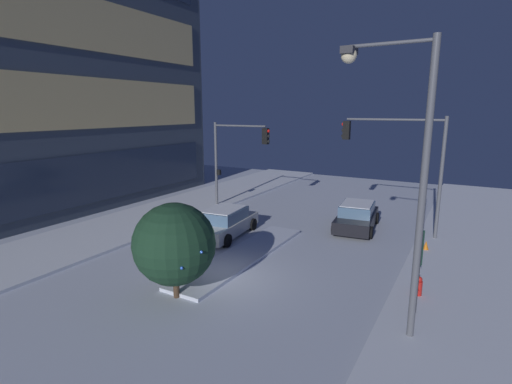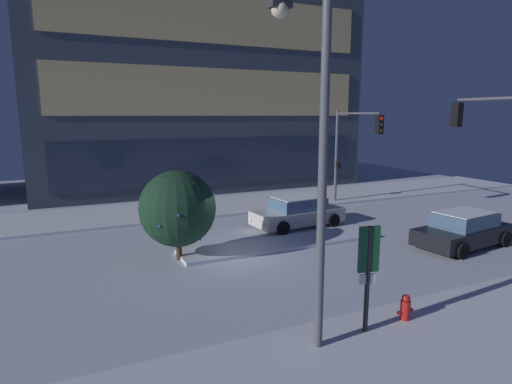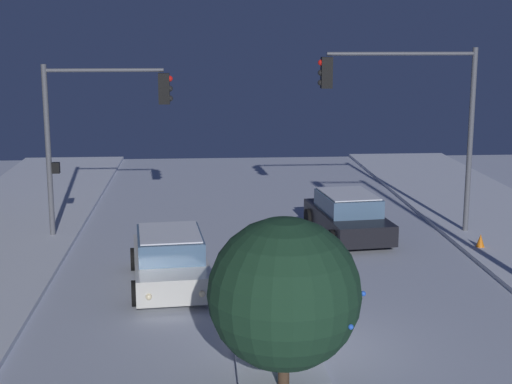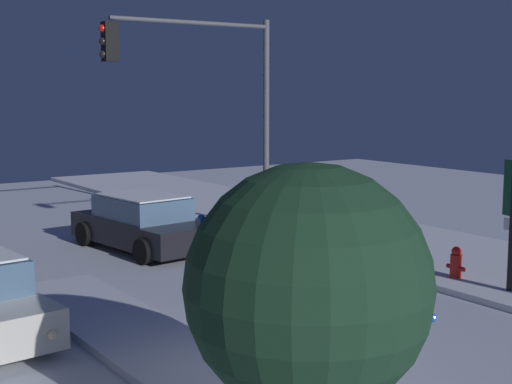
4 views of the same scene
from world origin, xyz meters
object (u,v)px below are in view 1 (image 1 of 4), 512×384
(car_far, at_px, (225,223))
(fire_hydrant, at_px, (418,288))
(decorated_tree_median, at_px, (174,244))
(traffic_light_corner_far_right, at_px, (236,151))
(construction_cone, at_px, (426,246))
(parking_info_sign, at_px, (418,264))
(street_lamp_arched, at_px, (401,154))
(car_near, at_px, (357,216))
(traffic_light_corner_near_right, at_px, (399,152))

(car_far, xyz_separation_m, fire_hydrant, (-2.48, -9.92, -0.31))
(fire_hydrant, relative_size, decorated_tree_median, 0.24)
(traffic_light_corner_far_right, height_order, decorated_tree_median, traffic_light_corner_far_right)
(fire_hydrant, distance_m, construction_cone, 5.12)
(construction_cone, bearing_deg, parking_info_sign, -176.78)
(fire_hydrant, bearing_deg, decorated_tree_median, 118.76)
(car_far, distance_m, traffic_light_corner_far_right, 6.55)
(traffic_light_corner_far_right, bearing_deg, street_lamp_arched, -41.04)
(car_near, height_order, car_far, same)
(traffic_light_corner_far_right, relative_size, fire_hydrant, 6.90)
(traffic_light_corner_near_right, relative_size, street_lamp_arched, 0.75)
(traffic_light_corner_near_right, height_order, parking_info_sign, traffic_light_corner_near_right)
(car_far, relative_size, traffic_light_corner_near_right, 0.76)
(car_far, bearing_deg, fire_hydrant, 70.63)
(decorated_tree_median, relative_size, construction_cone, 6.28)
(car_near, xyz_separation_m, construction_cone, (-2.05, -3.85, -0.44))
(decorated_tree_median, bearing_deg, traffic_light_corner_far_right, 22.57)
(car_near, distance_m, fire_hydrant, 8.28)
(street_lamp_arched, relative_size, fire_hydrant, 10.09)
(street_lamp_arched, xyz_separation_m, decorated_tree_median, (-1.35, 7.04, -3.41))
(street_lamp_arched, relative_size, parking_info_sign, 2.96)
(parking_info_sign, bearing_deg, decorated_tree_median, 31.07)
(traffic_light_corner_far_right, bearing_deg, parking_info_sign, -35.69)
(car_far, height_order, street_lamp_arched, street_lamp_arched)
(car_far, relative_size, decorated_tree_median, 1.39)
(car_near, distance_m, decorated_tree_median, 11.86)
(street_lamp_arched, bearing_deg, car_near, -68.00)
(car_near, height_order, street_lamp_arched, street_lamp_arched)
(construction_cone, bearing_deg, car_near, 61.93)
(decorated_tree_median, bearing_deg, construction_cone, -38.02)
(traffic_light_corner_near_right, bearing_deg, traffic_light_corner_far_right, -2.49)
(street_lamp_arched, height_order, decorated_tree_median, street_lamp_arched)
(car_far, height_order, traffic_light_corner_near_right, traffic_light_corner_near_right)
(fire_hydrant, bearing_deg, traffic_light_corner_far_right, 58.52)
(street_lamp_arched, distance_m, construction_cone, 9.41)
(car_far, xyz_separation_m, parking_info_sign, (-3.84, -9.98, 1.10))
(traffic_light_corner_far_right, xyz_separation_m, construction_cone, (-2.49, -12.10, -3.69))
(decorated_tree_median, distance_m, construction_cone, 11.86)
(fire_hydrant, bearing_deg, car_far, 75.95)
(traffic_light_corner_far_right, relative_size, decorated_tree_median, 1.67)
(decorated_tree_median, bearing_deg, car_near, -16.66)
(car_near, distance_m, construction_cone, 4.38)
(car_far, bearing_deg, construction_cone, 99.93)
(car_far, xyz_separation_m, decorated_tree_median, (-6.62, -2.39, 1.29))
(fire_hydrant, distance_m, parking_info_sign, 1.96)
(street_lamp_arched, xyz_separation_m, parking_info_sign, (1.42, -0.55, -3.60))
(traffic_light_corner_far_right, bearing_deg, car_near, -3.03)
(fire_hydrant, relative_size, parking_info_sign, 0.29)
(car_near, xyz_separation_m, decorated_tree_median, (-11.29, 3.38, 1.29))
(traffic_light_corner_near_right, xyz_separation_m, construction_cone, (-2.04, -1.85, -4.16))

